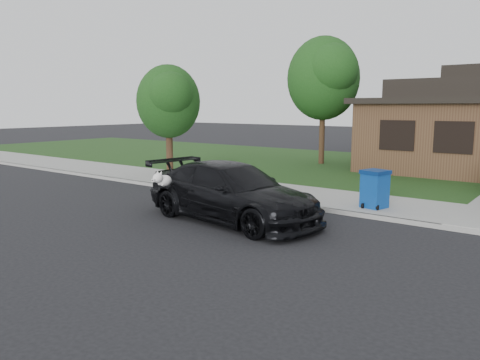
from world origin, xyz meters
The scene contains 8 objects.
ground centered at (0.00, 0.00, 0.00)m, with size 120.00×120.00×0.00m, color black.
sidewalk centered at (0.00, 5.00, 0.06)m, with size 60.00×3.00×0.12m, color gray.
curb centered at (0.00, 3.50, 0.06)m, with size 60.00×0.12×0.12m, color gray.
lawn centered at (0.00, 13.00, 0.07)m, with size 60.00×13.00×0.13m, color #193814.
sedan centered at (-0.96, 1.06, 0.77)m, with size 5.51×2.81×1.53m.
recycling_bin centered at (1.67, 4.39, 0.67)m, with size 0.80×0.80×1.09m.
tree_0 centered at (-4.34, 12.88, 4.48)m, with size 3.78×3.60×6.34m.
tree_2 centered at (-7.38, 5.11, 3.27)m, with size 2.73×2.60×4.59m.
Camera 1 is at (6.57, -8.49, 3.00)m, focal length 35.00 mm.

